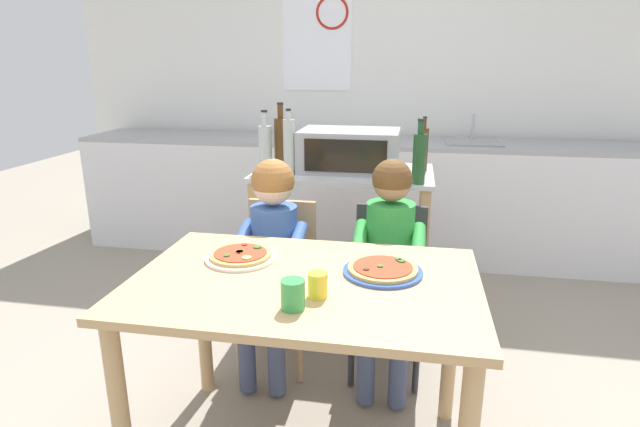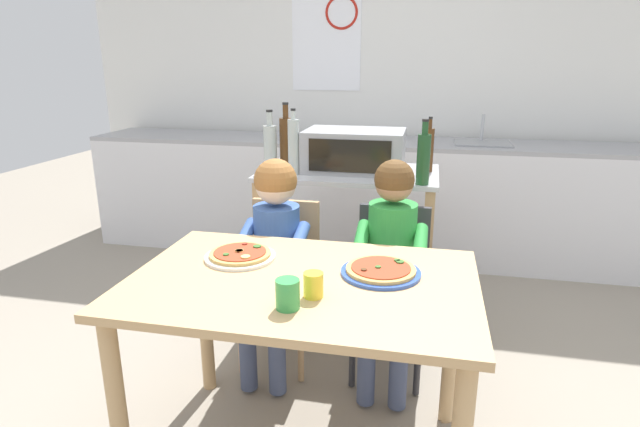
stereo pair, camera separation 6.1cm
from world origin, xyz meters
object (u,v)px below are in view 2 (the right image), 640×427
kitchen_island_cart (348,222)px  bottle_tall_green_wine (294,146)px  toaster_oven (355,150)px  pizza_plate_blue_rimmed (381,271)px  drinking_cup_yellow (313,285)px  bottle_squat_spirits (286,142)px  dining_chair_right (391,279)px  pizza_plate_white (240,255)px  bottle_brown_beer (423,158)px  bottle_clear_vinegar (270,147)px  bottle_slim_sauce (429,149)px  child_in_green_shirt (390,251)px  bottle_dark_olive_oil (285,148)px  dining_table (302,308)px  dining_chair_left (281,270)px  child_in_blue_striped_shirt (274,240)px  drinking_cup_green (288,294)px

kitchen_island_cart → bottle_tall_green_wine: size_ratio=2.79×
toaster_oven → bottle_tall_green_wine: bottle_tall_green_wine is taller
pizza_plate_blue_rimmed → drinking_cup_yellow: size_ratio=3.45×
bottle_squat_spirits → dining_chair_right: bearing=-35.4°
bottle_squat_spirits → drinking_cup_yellow: 1.38m
bottle_squat_spirits → pizza_plate_white: 1.05m
bottle_brown_beer → bottle_squat_spirits: (-0.76, 0.20, 0.02)m
bottle_clear_vinegar → dining_chair_right: bearing=-29.7°
bottle_slim_sauce → bottle_clear_vinegar: bottle_clear_vinegar is taller
bottle_slim_sauce → pizza_plate_blue_rimmed: size_ratio=1.06×
kitchen_island_cart → child_in_green_shirt: child_in_green_shirt is taller
bottle_dark_olive_oil → dining_table: (0.42, -1.29, -0.35)m
dining_chair_right → kitchen_island_cart: bearing=120.1°
dining_chair_left → pizza_plate_white: (0.00, -0.54, 0.29)m
child_in_green_shirt → dining_table: bearing=-114.9°
child_in_blue_striped_shirt → drinking_cup_green: (0.29, -0.79, 0.12)m
bottle_slim_sauce → bottle_brown_beer: bearing=-94.2°
drinking_cup_green → child_in_green_shirt: bearing=72.3°
dining_chair_right → pizza_plate_blue_rimmed: bearing=-90.0°
dining_chair_right → pizza_plate_white: bearing=-134.5°
bottle_slim_sauce → child_in_blue_striped_shirt: bearing=-134.1°
dining_table → drinking_cup_green: 0.28m
bottle_squat_spirits → child_in_blue_striped_shirt: bottle_squat_spirits is taller
bottle_brown_beer → bottle_slim_sauce: bearing=85.8°
drinking_cup_green → drinking_cup_yellow: drinking_cup_green is taller
kitchen_island_cart → bottle_slim_sauce: size_ratio=3.26×
bottle_slim_sauce → pizza_plate_white: bottle_slim_sauce is taller
bottle_slim_sauce → bottle_squat_spirits: bearing=-171.1°
dining_table → pizza_plate_blue_rimmed: size_ratio=4.24×
dining_chair_right → pizza_plate_blue_rimmed: (0.00, -0.59, 0.29)m
bottle_squat_spirits → drinking_cup_green: 1.45m
bottle_brown_beer → dining_chair_right: (-0.12, -0.26, -0.55)m
bottle_brown_beer → drinking_cup_yellow: (-0.31, -1.08, -0.23)m
toaster_oven → bottle_clear_vinegar: size_ratio=1.61×
child_in_green_shirt → dining_chair_left: bearing=168.6°
bottle_tall_green_wine → bottle_squat_spirits: size_ratio=0.94×
dining_chair_left → bottle_slim_sauce: bearing=40.7°
pizza_plate_white → bottle_clear_vinegar: bearing=100.3°
bottle_slim_sauce → child_in_blue_striped_shirt: bottle_slim_sauce is taller
dining_chair_right → pizza_plate_blue_rimmed: size_ratio=2.84×
kitchen_island_cart → dining_chair_right: size_ratio=1.22×
bottle_squat_spirits → bottle_clear_vinegar: size_ratio=1.11×
kitchen_island_cart → pizza_plate_blue_rimmed: kitchen_island_cart is taller
dining_chair_right → drinking_cup_yellow: (-0.19, -0.82, 0.32)m
bottle_clear_vinegar → child_in_blue_striped_shirt: bearing=-72.0°
kitchen_island_cart → bottle_dark_olive_oil: bearing=166.2°
bottle_squat_spirits → dining_chair_left: size_ratio=0.46×
bottle_squat_spirits → drinking_cup_yellow: bearing=-70.7°
bottle_slim_sauce → drinking_cup_green: bearing=-104.8°
kitchen_island_cart → dining_chair_left: (-0.25, -0.51, -0.11)m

